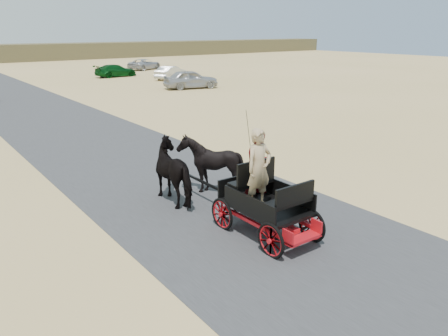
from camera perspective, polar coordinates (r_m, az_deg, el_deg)
ground at (r=11.78m, az=-1.06°, el=-5.01°), size 140.00×140.00×0.00m
road at (r=11.78m, az=-1.06°, el=-4.99°), size 6.00×140.00×0.01m
carriage at (r=10.16m, az=5.45°, el=-6.73°), size 1.30×2.40×0.72m
horse_left at (r=11.94m, az=-6.15°, el=-0.45°), size 0.91×2.01×1.70m
horse_right at (r=12.51m, az=-1.82°, el=0.49°), size 1.37×1.54×1.70m
driver_man at (r=9.62m, az=4.58°, el=-0.09°), size 0.66×0.43×1.80m
passenger_woman at (r=10.36m, az=4.64°, el=0.57°), size 0.77×0.60×1.58m
car_a at (r=35.41m, az=-4.36°, el=11.49°), size 4.55×2.61×1.46m
car_b at (r=42.18m, az=-6.96°, el=12.26°), size 3.92×2.86×1.23m
car_c at (r=45.39m, az=-13.96°, el=12.24°), size 4.28×2.08×1.20m
car_d at (r=52.86m, az=-10.32°, el=13.19°), size 4.81×3.75×1.21m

